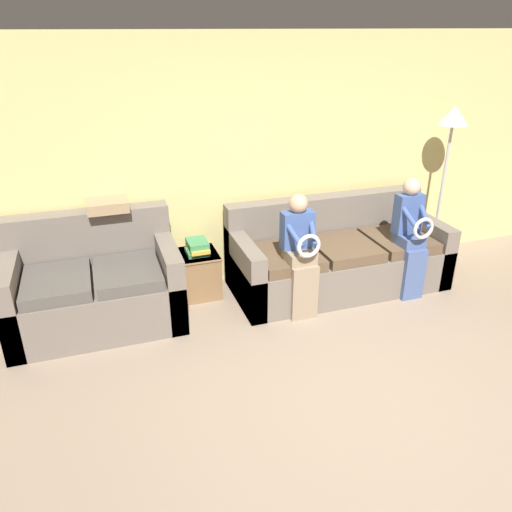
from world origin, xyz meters
The scene contains 10 objects.
ground_plane centered at (0.00, 0.00, 0.00)m, with size 14.00×14.00×0.00m, color gray.
wall_back centered at (0.00, 2.64, 1.27)m, with size 7.52×0.06×2.55m.
couch_main centered at (0.58, 2.10, 0.33)m, with size 2.26×0.94×0.91m.
couch_side centered at (-1.90, 2.15, 0.35)m, with size 1.54×0.95×1.00m.
child_left_seated centered at (-0.03, 1.70, 0.66)m, with size 0.31×0.38×1.19m.
child_right_seated centered at (1.18, 1.70, 0.68)m, with size 0.28×0.38×1.22m.
side_shelf centered at (-0.88, 2.36, 0.24)m, with size 0.43×0.45×0.47m.
book_stack centered at (-0.87, 2.37, 0.54)m, with size 0.22×0.32×0.13m.
floor_lamp centered at (1.97, 2.30, 1.53)m, with size 0.32×0.32×1.81m.
throw_pillow centered at (-1.69, 2.48, 1.05)m, with size 0.38×0.38×0.10m.
Camera 1 is at (-1.78, -2.21, 2.58)m, focal length 35.00 mm.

